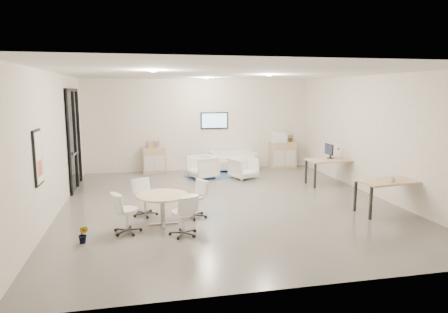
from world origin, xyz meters
TOP-DOWN VIEW (x-y plane):
  - room_shell at (0.00, 0.00)m, footprint 9.60×10.60m
  - glass_door at (-3.95, 2.51)m, footprint 0.09×1.90m
  - artwork at (-3.97, -1.60)m, footprint 0.05×0.54m
  - wall_tv at (0.50, 4.46)m, footprint 0.98×0.06m
  - ceiling_spots at (-0.20, 0.83)m, footprint 3.14×4.14m
  - sideboard_left at (-1.65, 4.27)m, footprint 0.78×0.40m
  - sideboard_right at (3.01, 4.24)m, footprint 0.95×0.46m
  - books at (-1.68, 4.28)m, footprint 0.45×0.14m
  - printer at (2.84, 4.25)m, footprint 0.53×0.45m
  - loveseat at (1.09, 4.10)m, footprint 1.63×0.91m
  - blue_rug at (0.10, 3.17)m, footprint 1.67×1.34m
  - armchair_left at (-0.17, 2.96)m, footprint 0.99×1.02m
  - armchair_right at (1.11, 2.67)m, footprint 0.94×0.92m
  - desk_rear at (3.49, 1.31)m, footprint 1.54×0.85m
  - desk_front at (3.45, -1.62)m, footprint 1.56×0.89m
  - monitor at (3.45, 1.46)m, footprint 0.20×0.50m
  - round_table at (-1.69, -1.34)m, footprint 1.07×1.07m
  - meeting_chairs at (-1.69, -1.34)m, footprint 2.21×2.21m
  - plant_cabinet at (3.32, 4.27)m, footprint 0.38×0.40m
  - plant_floor at (-3.18, -2.10)m, footprint 0.29×0.38m
  - cup at (3.34, -1.81)m, footprint 0.14×0.12m

SIDE VIEW (x-z plane):
  - blue_rug at x=0.10m, z-range 0.00..0.01m
  - plant_floor at x=-3.18m, z-range 0.00..0.15m
  - loveseat at x=1.09m, z-range 0.03..0.61m
  - armchair_right at x=1.11m, z-range 0.00..0.75m
  - meeting_chairs at x=-1.69m, z-range 0.00..0.82m
  - armchair_left at x=-0.17m, z-range 0.00..0.82m
  - sideboard_left at x=-1.65m, z-range 0.00..0.87m
  - sideboard_right at x=3.01m, z-range 0.00..0.95m
  - round_table at x=-1.69m, z-range 0.24..0.89m
  - desk_rear at x=3.49m, z-range 0.31..1.08m
  - desk_front at x=3.45m, z-range 0.31..1.09m
  - cup at x=3.34m, z-range 0.78..0.91m
  - books at x=-1.68m, z-range 0.87..1.09m
  - monitor at x=3.45m, z-range 0.79..1.23m
  - plant_cabinet at x=3.32m, z-range 0.95..1.19m
  - printer at x=2.84m, z-range 0.94..1.30m
  - glass_door at x=-3.95m, z-range 0.08..2.93m
  - artwork at x=-3.97m, z-range 1.03..2.07m
  - room_shell at x=0.00m, z-range -0.80..4.00m
  - wall_tv at x=0.50m, z-range 1.46..2.04m
  - ceiling_spots at x=-0.20m, z-range 3.17..3.20m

